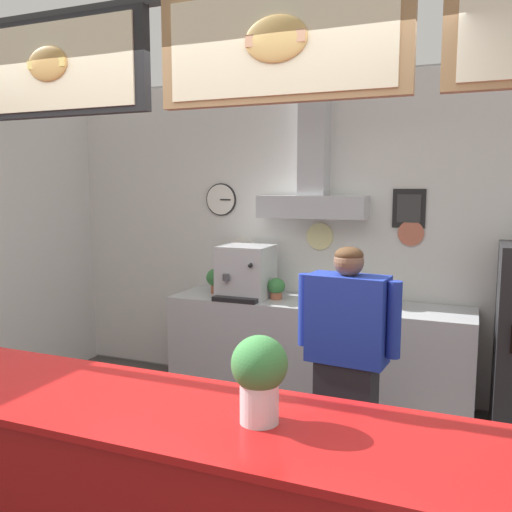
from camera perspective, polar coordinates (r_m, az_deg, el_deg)
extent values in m
cube|color=gray|center=(5.05, 7.03, 2.14)|extent=(5.32, 0.12, 2.91)
cube|color=silver|center=(4.99, 6.84, 2.08)|extent=(5.28, 0.01, 2.87)
cylinder|color=black|center=(5.31, -3.72, 5.99)|extent=(0.32, 0.02, 0.32)
cylinder|color=white|center=(5.30, -3.78, 5.99)|extent=(0.29, 0.01, 0.29)
cube|color=black|center=(5.27, -3.27, 5.97)|extent=(0.11, 0.01, 0.01)
cylinder|color=white|center=(5.25, -1.36, 0.54)|extent=(0.28, 0.02, 0.28)
cylinder|color=beige|center=(4.97, 6.79, 2.09)|extent=(0.25, 0.02, 0.25)
cylinder|color=#C1664C|center=(4.82, 16.09, 2.34)|extent=(0.22, 0.02, 0.22)
cube|color=black|center=(4.81, 15.91, 4.88)|extent=(0.28, 0.02, 0.33)
cube|color=#333333|center=(4.80, 15.89, 4.87)|extent=(0.20, 0.01, 0.24)
cube|color=#B7BABF|center=(4.84, 6.01, 5.21)|extent=(0.97, 0.30, 0.20)
cube|color=#B7BABF|center=(4.89, 6.21, 12.44)|extent=(0.24, 0.24, 1.03)
cube|color=#2D2D2D|center=(2.61, -10.29, 25.15)|extent=(4.52, 0.04, 0.04)
cube|color=black|center=(2.85, -20.65, 18.14)|extent=(1.04, 0.05, 0.45)
cube|color=beige|center=(2.83, -21.05, 18.20)|extent=(0.94, 0.01, 0.40)
ellipsoid|color=tan|center=(2.83, -21.24, 18.45)|extent=(0.23, 0.04, 0.16)
cube|color=#E5C666|center=(2.82, -21.36, 18.47)|extent=(0.22, 0.01, 0.04)
cube|color=#9E754C|center=(2.27, 2.46, 21.49)|extent=(1.04, 0.05, 0.45)
cube|color=beige|center=(2.25, 2.20, 21.66)|extent=(0.94, 0.01, 0.40)
ellipsoid|color=#DBAD60|center=(2.24, 2.09, 22.01)|extent=(0.26, 0.04, 0.18)
cube|color=tan|center=(2.23, 2.02, 22.06)|extent=(0.25, 0.01, 0.05)
cube|color=#B31515|center=(2.37, -13.88, -14.78)|extent=(4.74, 0.69, 0.03)
cube|color=#B7BABF|center=(4.85, 6.30, -10.13)|extent=(2.63, 0.63, 0.91)
cube|color=#929499|center=(4.95, 6.25, -13.36)|extent=(2.50, 0.58, 0.02)
cube|color=#232328|center=(3.43, 9.41, -18.06)|extent=(0.36, 0.23, 0.89)
cube|color=#1E339E|center=(3.19, 9.68, -6.57)|extent=(0.48, 0.26, 0.51)
cylinder|color=#1E339E|center=(3.11, 14.43, -6.56)|extent=(0.08, 0.08, 0.44)
cylinder|color=#1E339E|center=(3.28, 5.19, -5.67)|extent=(0.08, 0.08, 0.44)
sphere|color=brown|center=(3.13, 9.81, -0.60)|extent=(0.17, 0.17, 0.17)
ellipsoid|color=#4C331E|center=(3.12, 9.83, 0.11)|extent=(0.17, 0.17, 0.10)
cube|color=silver|center=(4.89, -1.06, -1.63)|extent=(0.45, 0.41, 0.47)
cylinder|color=#4C4C51|center=(4.72, -3.20, -2.26)|extent=(0.06, 0.06, 0.06)
cube|color=black|center=(4.71, -2.24, -4.65)|extent=(0.41, 0.10, 0.04)
sphere|color=black|center=(4.62, -0.62, -0.98)|extent=(0.04, 0.04, 0.04)
cylinder|color=beige|center=(4.70, 8.92, -4.44)|extent=(0.13, 0.13, 0.09)
ellipsoid|color=#387A3D|center=(4.68, 8.95, -2.85)|extent=(0.25, 0.25, 0.22)
cylinder|color=#9E563D|center=(4.83, 2.15, -4.21)|extent=(0.11, 0.11, 0.06)
ellipsoid|color=#387A3D|center=(4.81, 2.16, -3.20)|extent=(0.16, 0.16, 0.14)
cylinder|color=#9E563D|center=(5.10, -4.21, -3.48)|extent=(0.11, 0.11, 0.08)
ellipsoid|color=#387A3D|center=(5.08, -4.22, -2.28)|extent=(0.19, 0.19, 0.17)
cylinder|color=#4C4C51|center=(4.60, 14.28, -4.84)|extent=(0.09, 0.09, 0.09)
ellipsoid|color=#5B844C|center=(4.58, 14.32, -3.67)|extent=(0.14, 0.14, 0.13)
cylinder|color=silver|center=(2.06, 0.36, -15.27)|extent=(0.15, 0.15, 0.15)
cylinder|color=gray|center=(2.08, 0.36, -16.50)|extent=(0.14, 0.14, 0.05)
ellipsoid|color=#387A3D|center=(2.01, 0.36, -11.35)|extent=(0.21, 0.21, 0.21)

